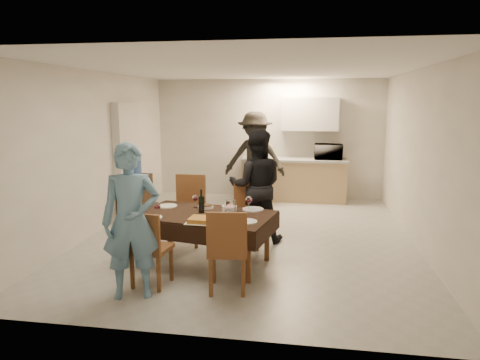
{
  "coord_description": "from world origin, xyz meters",
  "views": [
    {
      "loc": [
        0.87,
        -6.49,
        2.12
      ],
      "look_at": [
        -0.11,
        -0.3,
        0.96
      ],
      "focal_mm": 32.0,
      "sensor_mm": 36.0,
      "label": 1
    }
  ],
  "objects_px": {
    "person_far": "(256,186)",
    "dining_table": "(204,216)",
    "wine_bottle": "(201,201)",
    "water_pitcher": "(230,208)",
    "microwave": "(328,152)",
    "water_jug": "(134,166)",
    "console": "(135,196)",
    "savoury_tart": "(205,220)",
    "person_kitchen": "(255,158)",
    "person_near": "(131,221)"
  },
  "relations": [
    {
      "from": "dining_table",
      "to": "person_near",
      "type": "relative_size",
      "value": 1.12
    },
    {
      "from": "wine_bottle",
      "to": "person_kitchen",
      "type": "bearing_deg",
      "value": 85.28
    },
    {
      "from": "console",
      "to": "savoury_tart",
      "type": "bearing_deg",
      "value": -52.21
    },
    {
      "from": "console",
      "to": "dining_table",
      "type": "bearing_deg",
      "value": -49.09
    },
    {
      "from": "console",
      "to": "person_kitchen",
      "type": "height_order",
      "value": "person_kitchen"
    },
    {
      "from": "person_far",
      "to": "dining_table",
      "type": "bearing_deg",
      "value": 55.47
    },
    {
      "from": "water_pitcher",
      "to": "person_far",
      "type": "height_order",
      "value": "person_far"
    },
    {
      "from": "dining_table",
      "to": "savoury_tart",
      "type": "height_order",
      "value": "savoury_tart"
    },
    {
      "from": "console",
      "to": "savoury_tart",
      "type": "xyz_separation_m",
      "value": [
        1.95,
        -2.51,
        0.33
      ]
    },
    {
      "from": "console",
      "to": "water_jug",
      "type": "xyz_separation_m",
      "value": [
        0.0,
        0.0,
        0.58
      ]
    },
    {
      "from": "water_pitcher",
      "to": "savoury_tart",
      "type": "xyz_separation_m",
      "value": [
        -0.25,
        -0.33,
        -0.08
      ]
    },
    {
      "from": "dining_table",
      "to": "console",
      "type": "xyz_separation_m",
      "value": [
        -1.85,
        2.13,
        -0.27
      ]
    },
    {
      "from": "person_kitchen",
      "to": "person_near",
      "type": "bearing_deg",
      "value": -99.83
    },
    {
      "from": "dining_table",
      "to": "person_kitchen",
      "type": "bearing_deg",
      "value": 97.63
    },
    {
      "from": "person_far",
      "to": "water_jug",
      "type": "bearing_deg",
      "value": -31.17
    },
    {
      "from": "console",
      "to": "water_jug",
      "type": "height_order",
      "value": "water_jug"
    },
    {
      "from": "water_jug",
      "to": "water_pitcher",
      "type": "distance_m",
      "value": 3.1
    },
    {
      "from": "savoury_tart",
      "to": "person_kitchen",
      "type": "bearing_deg",
      "value": 88.03
    },
    {
      "from": "savoury_tart",
      "to": "water_jug",
      "type": "bearing_deg",
      "value": 127.79
    },
    {
      "from": "console",
      "to": "microwave",
      "type": "relative_size",
      "value": 1.4
    },
    {
      "from": "person_kitchen",
      "to": "wine_bottle",
      "type": "bearing_deg",
      "value": -94.72
    },
    {
      "from": "microwave",
      "to": "wine_bottle",
      "type": "bearing_deg",
      "value": 65.12
    },
    {
      "from": "microwave",
      "to": "person_far",
      "type": "bearing_deg",
      "value": 67.41
    },
    {
      "from": "person_near",
      "to": "person_far",
      "type": "xyz_separation_m",
      "value": [
        1.1,
        2.1,
        0.01
      ]
    },
    {
      "from": "person_near",
      "to": "savoury_tart",
      "type": "bearing_deg",
      "value": 27.63
    },
    {
      "from": "wine_bottle",
      "to": "water_pitcher",
      "type": "relative_size",
      "value": 1.51
    },
    {
      "from": "water_jug",
      "to": "person_far",
      "type": "xyz_separation_m",
      "value": [
        2.4,
        -1.08,
        -0.09
      ]
    },
    {
      "from": "wine_bottle",
      "to": "microwave",
      "type": "distance_m",
      "value": 4.27
    },
    {
      "from": "water_pitcher",
      "to": "person_kitchen",
      "type": "xyz_separation_m",
      "value": [
        -0.12,
        3.52,
        0.18
      ]
    },
    {
      "from": "water_pitcher",
      "to": "microwave",
      "type": "distance_m",
      "value": 4.22
    },
    {
      "from": "water_jug",
      "to": "person_kitchen",
      "type": "bearing_deg",
      "value": 32.71
    },
    {
      "from": "wine_bottle",
      "to": "person_far",
      "type": "height_order",
      "value": "person_far"
    },
    {
      "from": "dining_table",
      "to": "water_jug",
      "type": "distance_m",
      "value": 2.84
    },
    {
      "from": "dining_table",
      "to": "console",
      "type": "relative_size",
      "value": 2.35
    },
    {
      "from": "console",
      "to": "person_near",
      "type": "xyz_separation_m",
      "value": [
        1.3,
        -3.18,
        0.48
      ]
    },
    {
      "from": "water_jug",
      "to": "water_pitcher",
      "type": "xyz_separation_m",
      "value": [
        2.2,
        -2.18,
        -0.17
      ]
    },
    {
      "from": "console",
      "to": "wine_bottle",
      "type": "bearing_deg",
      "value": -49.19
    },
    {
      "from": "dining_table",
      "to": "water_pitcher",
      "type": "distance_m",
      "value": 0.38
    },
    {
      "from": "person_near",
      "to": "wine_bottle",
      "type": "bearing_deg",
      "value": 47.31
    },
    {
      "from": "wine_bottle",
      "to": "person_near",
      "type": "bearing_deg",
      "value": -114.44
    },
    {
      "from": "water_pitcher",
      "to": "person_near",
      "type": "relative_size",
      "value": 0.12
    },
    {
      "from": "person_kitchen",
      "to": "water_jug",
      "type": "bearing_deg",
      "value": -147.29
    },
    {
      "from": "dining_table",
      "to": "person_far",
      "type": "xyz_separation_m",
      "value": [
        0.55,
        1.05,
        0.21
      ]
    },
    {
      "from": "dining_table",
      "to": "console",
      "type": "height_order",
      "value": "console"
    },
    {
      "from": "dining_table",
      "to": "wine_bottle",
      "type": "distance_m",
      "value": 0.2
    },
    {
      "from": "console",
      "to": "savoury_tart",
      "type": "distance_m",
      "value": 3.2
    },
    {
      "from": "console",
      "to": "wine_bottle",
      "type": "relative_size",
      "value": 2.58
    },
    {
      "from": "wine_bottle",
      "to": "person_far",
      "type": "distance_m",
      "value": 1.17
    },
    {
      "from": "dining_table",
      "to": "wine_bottle",
      "type": "relative_size",
      "value": 6.06
    },
    {
      "from": "person_far",
      "to": "person_kitchen",
      "type": "xyz_separation_m",
      "value": [
        -0.32,
        2.42,
        0.1
      ]
    }
  ]
}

